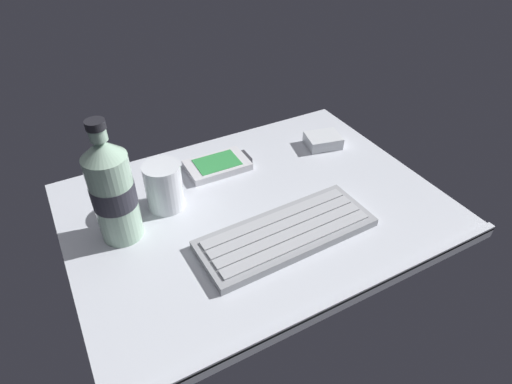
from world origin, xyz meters
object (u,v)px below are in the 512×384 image
(keyboard, at_px, (287,233))
(charger_block, at_px, (323,140))
(handheld_device, at_px, (218,165))
(water_bottle, at_px, (113,190))
(juice_cup, at_px, (164,188))

(keyboard, bearing_deg, charger_block, 43.05)
(keyboard, height_order, charger_block, charger_block)
(handheld_device, bearing_deg, keyboard, -85.72)
(charger_block, bearing_deg, handheld_device, 172.71)
(keyboard, distance_m, water_bottle, 0.28)
(water_bottle, bearing_deg, juice_cup, 22.10)
(water_bottle, height_order, charger_block, water_bottle)
(water_bottle, relative_size, charger_block, 2.97)
(keyboard, height_order, handheld_device, keyboard)
(juice_cup, bearing_deg, keyboard, -49.22)
(juice_cup, bearing_deg, handheld_device, 25.89)
(handheld_device, bearing_deg, juice_cup, -154.11)
(keyboard, height_order, water_bottle, water_bottle)
(handheld_device, xyz_separation_m, charger_block, (0.23, -0.03, 0.00))
(charger_block, bearing_deg, juice_cup, -174.85)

